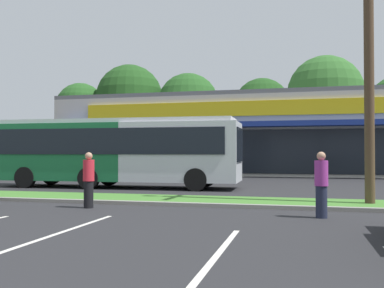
% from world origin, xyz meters
% --- Properties ---
extents(grass_median, '(56.00, 2.20, 0.12)m').
position_xyz_m(grass_median, '(0.00, 14.00, 0.06)').
color(grass_median, '#427A2D').
rests_on(grass_median, ground_plane).
extents(curb_lip, '(56.00, 0.24, 0.12)m').
position_xyz_m(curb_lip, '(0.00, 12.78, 0.06)').
color(curb_lip, gray).
rests_on(curb_lip, ground_plane).
extents(parking_stripe_1, '(0.12, 4.80, 0.01)m').
position_xyz_m(parking_stripe_1, '(-0.27, 7.90, 0.00)').
color(parking_stripe_1, silver).
rests_on(parking_stripe_1, ground_plane).
extents(parking_stripe_2, '(0.12, 4.80, 0.01)m').
position_xyz_m(parking_stripe_2, '(3.28, 6.56, 0.00)').
color(parking_stripe_2, silver).
rests_on(parking_stripe_2, ground_plane).
extents(storefront_building, '(29.63, 15.32, 6.09)m').
position_xyz_m(storefront_building, '(0.81, 36.99, 3.05)').
color(storefront_building, '#BCB7AD').
rests_on(storefront_building, ground_plane).
extents(tree_far_left, '(5.61, 5.61, 9.62)m').
position_xyz_m(tree_far_left, '(-19.77, 45.04, 6.79)').
color(tree_far_left, '#473323').
rests_on(tree_far_left, ground_plane).
extents(tree_left, '(7.44, 7.44, 11.59)m').
position_xyz_m(tree_left, '(-14.08, 45.78, 7.86)').
color(tree_left, '#473323').
rests_on(tree_left, ground_plane).
extents(tree_mid_left, '(6.67, 6.67, 10.30)m').
position_xyz_m(tree_mid_left, '(-7.20, 45.63, 6.95)').
color(tree_mid_left, '#473323').
rests_on(tree_mid_left, ground_plane).
extents(tree_mid, '(6.01, 6.01, 9.61)m').
position_xyz_m(tree_mid, '(0.69, 46.64, 6.59)').
color(tree_mid, '#473323').
rests_on(tree_mid, ground_plane).
extents(tree_mid_right, '(7.12, 7.12, 10.86)m').
position_xyz_m(tree_mid_right, '(6.96, 42.79, 7.29)').
color(tree_mid_right, '#473323').
rests_on(tree_mid_right, ground_plane).
extents(utility_pole, '(3.03, 2.40, 10.25)m').
position_xyz_m(utility_pole, '(6.54, 13.99, 5.47)').
color(utility_pole, '#4C3826').
rests_on(utility_pole, ground_plane).
extents(city_bus, '(11.88, 2.94, 3.25)m').
position_xyz_m(city_bus, '(-3.93, 19.09, 1.77)').
color(city_bus, '#196638').
rests_on(city_bus, ground_plane).
extents(car_0, '(4.41, 2.00, 1.42)m').
position_xyz_m(car_0, '(-14.24, 24.43, 0.75)').
color(car_0, maroon).
rests_on(car_0, ground_plane).
extents(pedestrian_by_pole, '(0.34, 0.34, 1.68)m').
position_xyz_m(pedestrian_by_pole, '(-1.62, 11.72, 0.85)').
color(pedestrian_by_pole, black).
rests_on(pedestrian_by_pole, ground_plane).
extents(pedestrian_mid, '(0.34, 0.34, 1.70)m').
position_xyz_m(pedestrian_mid, '(5.13, 11.30, 0.85)').
color(pedestrian_mid, '#1E2338').
rests_on(pedestrian_mid, ground_plane).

